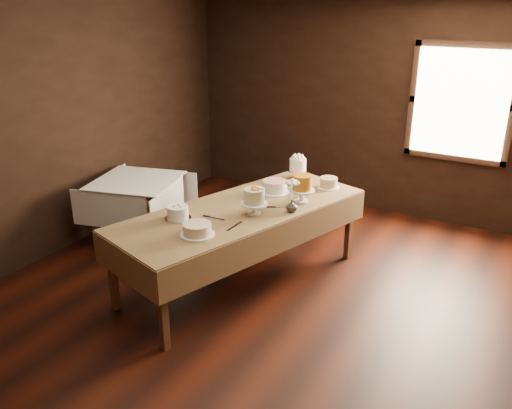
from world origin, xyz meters
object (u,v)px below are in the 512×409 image
(cake_swirl, at_px, (178,213))
(cake_server_a, at_px, (218,219))
(cake_cream, at_px, (197,230))
(cake_server_c, at_px, (260,197))
(flower_vase, at_px, (292,206))
(cake_lattice, at_px, (275,187))
(cake_server_d, at_px, (283,207))
(display_table, at_px, (241,214))
(side_table, at_px, (136,187))
(cake_flowers, at_px, (254,203))
(cake_server_b, at_px, (232,228))
(cake_speckled, at_px, (329,183))
(cake_caramel, at_px, (302,190))
(cake_meringue, at_px, (298,169))

(cake_swirl, height_order, cake_server_a, cake_swirl)
(cake_cream, relative_size, cake_server_c, 1.50)
(cake_server_a, xyz_separation_m, flower_vase, (0.53, 0.52, 0.06))
(cake_lattice, distance_m, cake_server_d, 0.46)
(display_table, relative_size, cake_swirl, 10.49)
(side_table, xyz_separation_m, cake_lattice, (1.67, 0.37, 0.19))
(cake_flowers, height_order, cake_server_b, cake_flowers)
(cake_speckled, xyz_separation_m, cake_cream, (-0.52, -1.75, -0.00))
(cake_speckled, bearing_deg, cake_server_b, -102.74)
(display_table, bearing_deg, cake_lattice, 83.50)
(flower_vase, bearing_deg, cake_lattice, 135.14)
(cake_lattice, height_order, cake_server_d, cake_lattice)
(side_table, bearing_deg, display_table, -7.66)
(cake_speckled, distance_m, cake_swirl, 1.79)
(cake_server_b, bearing_deg, cake_lattice, -172.49)
(side_table, relative_size, cake_server_d, 4.82)
(display_table, bearing_deg, cake_speckled, 63.01)
(cake_caramel, bearing_deg, cake_server_a, -121.36)
(cake_caramel, height_order, flower_vase, cake_caramel)
(cake_server_a, relative_size, cake_server_d, 1.00)
(cake_meringue, bearing_deg, cake_server_d, -72.72)
(cake_swirl, bearing_deg, cake_speckled, 60.02)
(side_table, relative_size, cake_server_b, 4.82)
(side_table, xyz_separation_m, cake_flowers, (1.79, -0.27, 0.25))
(side_table, distance_m, cake_lattice, 1.72)
(display_table, distance_m, side_table, 1.62)
(cake_flowers, bearing_deg, cake_server_c, 112.12)
(cake_speckled, relative_size, cake_server_c, 1.13)
(cake_speckled, bearing_deg, cake_server_c, -127.54)
(side_table, xyz_separation_m, cake_cream, (1.60, -0.95, 0.18))
(display_table, relative_size, cake_server_c, 11.98)
(display_table, xyz_separation_m, cake_server_d, (0.35, 0.24, 0.07))
(cake_speckled, relative_size, cake_caramel, 0.89)
(side_table, relative_size, cake_swirl, 4.22)
(cake_server_a, bearing_deg, cake_flowers, 46.86)
(cake_lattice, distance_m, cake_swirl, 1.21)
(cake_lattice, xyz_separation_m, cake_server_d, (0.29, -0.35, -0.05))
(cake_server_a, bearing_deg, cake_meringue, 82.36)
(cake_speckled, distance_m, cake_server_a, 1.47)
(display_table, height_order, side_table, display_table)
(cake_speckled, xyz_separation_m, cake_swirl, (-0.90, -1.55, 0.01))
(cake_server_c, bearing_deg, cake_speckled, -8.65)
(cake_cream, height_order, cake_server_c, cake_cream)
(cake_server_b, relative_size, cake_server_c, 1.00)
(flower_vase, bearing_deg, cake_server_a, -135.64)
(cake_swirl, distance_m, cake_server_b, 0.57)
(cake_meringue, height_order, cake_cream, cake_meringue)
(cake_server_d, bearing_deg, side_table, 150.85)
(cake_flowers, xyz_separation_m, flower_vase, (0.29, 0.24, -0.06))
(cake_lattice, distance_m, cake_server_b, 1.05)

